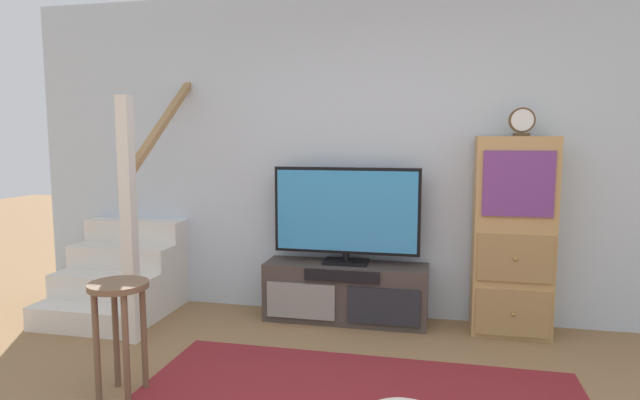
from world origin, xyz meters
name	(u,v)px	position (x,y,z in m)	size (l,w,h in m)	color
back_wall	(387,156)	(0.00, 2.46, 1.35)	(6.40, 0.12, 2.70)	silver
media_console	(345,292)	(-0.30, 2.19, 0.24)	(1.33, 0.38, 0.48)	#423833
television	(346,213)	(-0.30, 2.22, 0.90)	(1.19, 0.22, 0.79)	black
side_cabinet	(513,237)	(0.99, 2.20, 0.75)	(0.58, 0.38, 1.51)	tan
desk_clock	(522,122)	(1.01, 2.19, 1.62)	(0.19, 0.08, 0.21)	#4C3823
staircase	(133,264)	(-2.24, 2.20, 0.37)	(1.00, 1.36, 2.20)	silver
bar_stool_near	(119,311)	(-1.36, 0.65, 0.51)	(0.34, 0.34, 0.68)	brown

